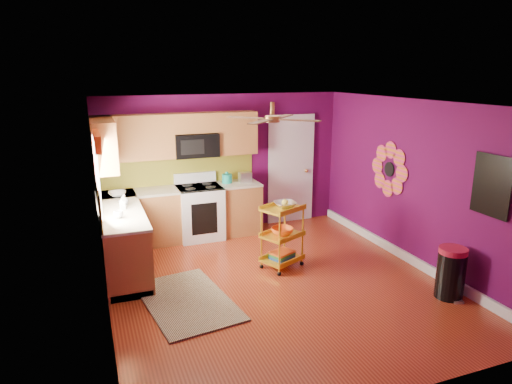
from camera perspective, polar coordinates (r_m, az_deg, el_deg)
name	(u,v)px	position (r m, az deg, el deg)	size (l,w,h in m)	color
ground	(276,283)	(6.55, 2.55, -11.31)	(5.00, 5.00, 0.00)	maroon
room_envelope	(280,170)	(6.02, 2.96, 2.80)	(4.54, 5.04, 2.52)	#520942
lower_cabinets	(158,226)	(7.68, -12.18, -4.12)	(2.81, 2.31, 0.94)	brown
electric_range	(200,211)	(8.14, -7.05, -2.43)	(0.76, 0.66, 1.13)	white
upper_cabinetry	(156,140)	(7.72, -12.38, 6.42)	(2.80, 2.30, 1.26)	brown
left_window	(96,159)	(6.54, -19.32, 3.88)	(0.08, 1.35, 1.08)	white
panel_door	(291,170)	(8.88, 4.36, 2.73)	(0.95, 0.11, 2.15)	white
right_wall_art	(430,176)	(6.97, 20.94, 1.90)	(0.04, 2.74, 1.04)	black
ceiling_fan	(272,118)	(6.09, 2.05, 9.21)	(1.01, 1.01, 0.26)	#BF8C3F
shag_rug	(187,301)	(6.14, -8.64, -13.27)	(1.01, 1.65, 0.02)	black
rolling_cart	(283,233)	(6.86, 3.35, -5.15)	(0.71, 0.63, 1.06)	gold
trash_can	(451,273)	(6.55, 23.17, -9.28)	(0.44, 0.45, 0.69)	black
teal_kettle	(227,178)	(8.20, -3.64, 1.71)	(0.18, 0.18, 0.21)	#149987
toaster	(245,177)	(8.25, -1.38, 1.85)	(0.22, 0.15, 0.18)	beige
soap_bottle_a	(122,203)	(6.92, -16.38, -1.33)	(0.08, 0.08, 0.18)	#EA3F72
soap_bottle_b	(124,200)	(7.12, -16.16, -0.93)	(0.13, 0.13, 0.17)	white
counter_dish	(117,194)	(7.69, -16.96, -0.22)	(0.28, 0.28, 0.07)	white
counter_cup	(118,214)	(6.53, -16.81, -2.70)	(0.13, 0.13, 0.10)	white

